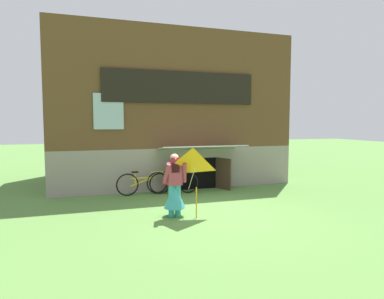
{
  "coord_description": "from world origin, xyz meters",
  "views": [
    {
      "loc": [
        -3.03,
        -7.55,
        2.26
      ],
      "look_at": [
        -0.19,
        1.21,
        1.5
      ],
      "focal_mm": 31.1,
      "sensor_mm": 36.0,
      "label": 1
    }
  ],
  "objects_px": {
    "bicycle_red": "(174,183)",
    "kite": "(193,166)",
    "bicycle_yellow": "(143,183)",
    "person": "(175,190)"
  },
  "relations": [
    {
      "from": "kite",
      "to": "person",
      "type": "bearing_deg",
      "value": 121.33
    },
    {
      "from": "kite",
      "to": "bicycle_red",
      "type": "relative_size",
      "value": 1.04
    },
    {
      "from": "person",
      "to": "bicycle_yellow",
      "type": "distance_m",
      "value": 2.65
    },
    {
      "from": "bicycle_red",
      "to": "kite",
      "type": "bearing_deg",
      "value": -87.01
    },
    {
      "from": "kite",
      "to": "bicycle_red",
      "type": "xyz_separation_m",
      "value": [
        0.34,
        3.0,
        -0.93
      ]
    },
    {
      "from": "person",
      "to": "bicycle_red",
      "type": "distance_m",
      "value": 2.6
    },
    {
      "from": "person",
      "to": "bicycle_red",
      "type": "xyz_separation_m",
      "value": [
        0.64,
        2.5,
        -0.28
      ]
    },
    {
      "from": "bicycle_red",
      "to": "bicycle_yellow",
      "type": "height_order",
      "value": "bicycle_yellow"
    },
    {
      "from": "bicycle_yellow",
      "to": "kite",
      "type": "bearing_deg",
      "value": -81.83
    },
    {
      "from": "kite",
      "to": "bicycle_yellow",
      "type": "distance_m",
      "value": 3.31
    }
  ]
}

